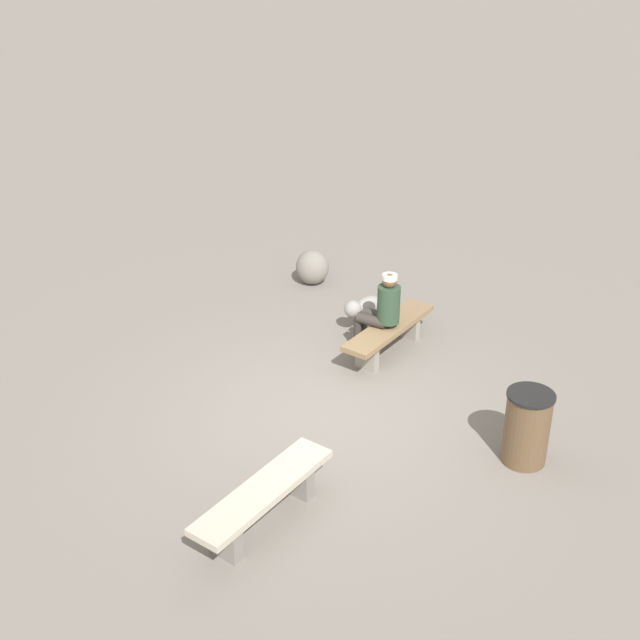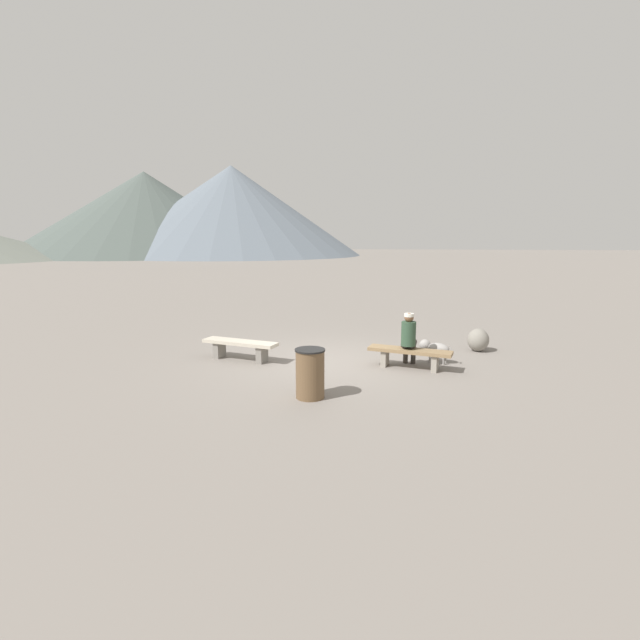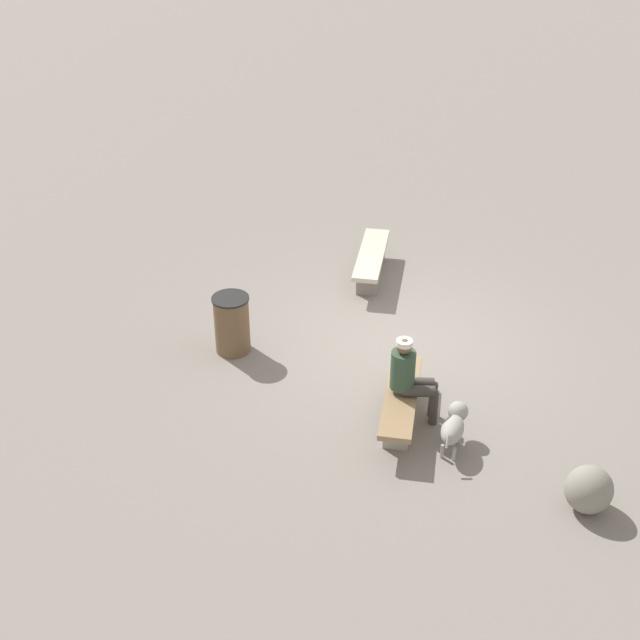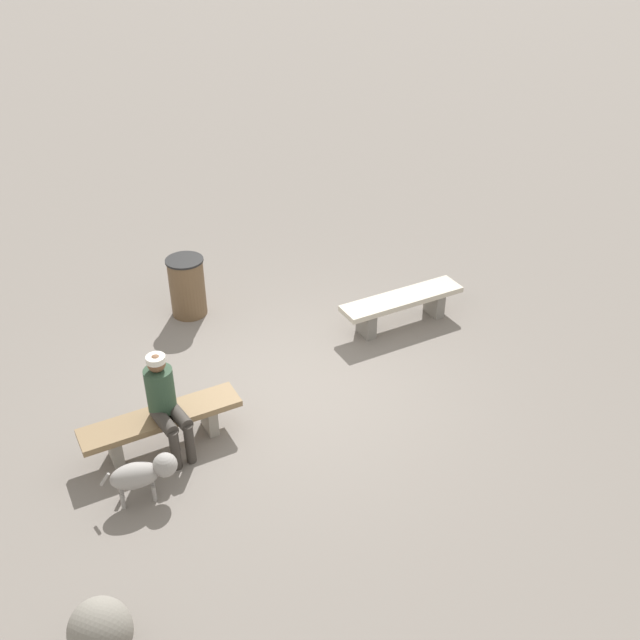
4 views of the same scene
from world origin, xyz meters
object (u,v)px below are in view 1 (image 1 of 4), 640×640
object	(u,v)px
bench_right	(389,332)
seated_person	(382,308)
bench_left	(264,497)
boulder	(312,267)
trash_bin	(527,427)
dog	(363,307)

from	to	relation	value
bench_right	seated_person	xyz separation A→B (m)	(-0.03, 0.11, 0.37)
bench_left	boulder	world-z (taller)	boulder
seated_person	boulder	bearing A→B (deg)	51.69
trash_bin	boulder	bearing A→B (deg)	48.76
dog	trash_bin	world-z (taller)	trash_bin
trash_bin	dog	bearing A→B (deg)	49.36
seated_person	boulder	world-z (taller)	seated_person
dog	boulder	xyz separation A→B (m)	(1.19, 1.30, -0.06)
bench_right	trash_bin	size ratio (longest dim) A/B	2.08
dog	boulder	world-z (taller)	boulder
bench_left	dog	world-z (taller)	dog
bench_left	dog	distance (m)	4.50
dog	boulder	size ratio (longest dim) A/B	1.29
seated_person	bench_right	bearing A→B (deg)	-68.84
bench_left	trash_bin	xyz separation A→B (m)	(2.08, -2.31, 0.11)
bench_right	dog	bearing A→B (deg)	59.63
seated_person	bench_left	bearing A→B (deg)	-173.08
bench_left	seated_person	xyz separation A→B (m)	(3.87, 0.00, 0.37)
bench_left	bench_right	distance (m)	3.90
bench_left	dog	xyz separation A→B (m)	(4.47, 0.48, 0.01)
bench_left	dog	bearing A→B (deg)	20.21
bench_right	boulder	xyz separation A→B (m)	(1.76, 1.88, -0.04)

